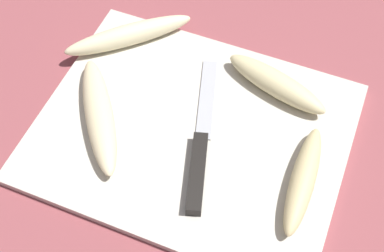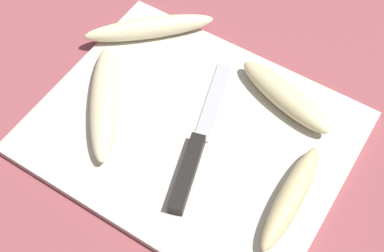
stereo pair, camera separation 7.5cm
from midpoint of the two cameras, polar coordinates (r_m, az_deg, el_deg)
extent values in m
plane|color=#93474C|center=(0.77, 2.79, -1.12)|extent=(4.00, 4.00, 0.00)
cube|color=beige|center=(0.76, 2.80, -0.88)|extent=(0.43, 0.35, 0.01)
cube|color=black|center=(0.71, 2.50, -5.25)|extent=(0.05, 0.12, 0.02)
cube|color=#B7BABF|center=(0.79, 4.83, 2.53)|extent=(0.06, 0.14, 0.00)
ellipsoid|color=beige|center=(0.77, -6.64, 2.43)|extent=(0.15, 0.19, 0.03)
ellipsoid|color=beige|center=(0.86, -2.06, 10.25)|extent=(0.17, 0.17, 0.03)
ellipsoid|color=beige|center=(0.71, 13.56, -7.57)|extent=(0.04, 0.17, 0.03)
ellipsoid|color=beige|center=(0.79, 12.59, 2.91)|extent=(0.17, 0.08, 0.03)
camera|label=1|loc=(0.04, -87.13, 4.30)|focal=50.00mm
camera|label=2|loc=(0.04, 92.87, -4.30)|focal=50.00mm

